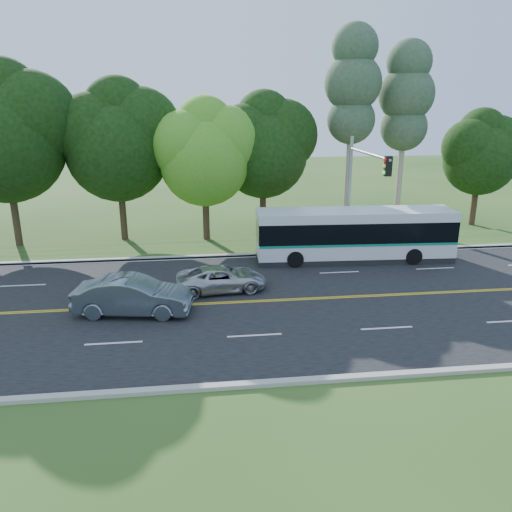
{
  "coord_description": "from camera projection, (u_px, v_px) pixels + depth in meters",
  "views": [
    {
      "loc": [
        -2.63,
        -21.43,
        9.02
      ],
      "look_at": [
        0.23,
        2.0,
        1.6
      ],
      "focal_mm": 35.0,
      "sensor_mm": 36.0,
      "label": 1
    }
  ],
  "objects": [
    {
      "name": "transit_bus",
      "position": [
        354.0,
        235.0,
        28.91
      ],
      "size": [
        11.44,
        2.98,
        2.97
      ],
      "rotation": [
        0.0,
        0.0,
        -0.05
      ],
      "color": "silver",
      "rests_on": "road"
    },
    {
      "name": "curb_north",
      "position": [
        242.0,
        255.0,
        30.05
      ],
      "size": [
        60.0,
        0.3,
        0.15
      ],
      "primitive_type": "cube",
      "color": "#A9A499",
      "rests_on": "ground"
    },
    {
      "name": "ground",
      "position": [
        256.0,
        302.0,
        23.3
      ],
      "size": [
        120.0,
        120.0,
        0.0
      ],
      "primitive_type": "plane",
      "color": "#294D19",
      "rests_on": "ground"
    },
    {
      "name": "tree_row",
      "position": [
        154.0,
        137.0,
        32.17
      ],
      "size": [
        44.7,
        9.1,
        13.84
      ],
      "color": "#301E15",
      "rests_on": "ground"
    },
    {
      "name": "suv",
      "position": [
        222.0,
        279.0,
        24.47
      ],
      "size": [
        4.57,
        2.46,
        1.22
      ],
      "primitive_type": "imported",
      "rotation": [
        0.0,
        0.0,
        1.67
      ],
      "color": "#B8BABD",
      "rests_on": "road"
    },
    {
      "name": "sedan",
      "position": [
        133.0,
        296.0,
        21.73
      ],
      "size": [
        5.26,
        2.49,
        1.67
      ],
      "primitive_type": "imported",
      "rotation": [
        0.0,
        0.0,
        1.42
      ],
      "color": "slate",
      "rests_on": "road"
    },
    {
      "name": "lane_markings",
      "position": [
        254.0,
        301.0,
        23.28
      ],
      "size": [
        57.6,
        13.82,
        0.0
      ],
      "color": "gold",
      "rests_on": "road"
    },
    {
      "name": "road",
      "position": [
        256.0,
        301.0,
        23.3
      ],
      "size": [
        60.0,
        14.0,
        0.02
      ],
      "primitive_type": "cube",
      "color": "black",
      "rests_on": "ground"
    },
    {
      "name": "grass_verge",
      "position": [
        239.0,
        247.0,
        31.81
      ],
      "size": [
        60.0,
        4.0,
        0.1
      ],
      "primitive_type": "cube",
      "color": "#294D19",
      "rests_on": "ground"
    },
    {
      "name": "curb_south",
      "position": [
        283.0,
        382.0,
        16.51
      ],
      "size": [
        60.0,
        0.3,
        0.15
      ],
      "primitive_type": "cube",
      "color": "#A9A499",
      "rests_on": "ground"
    },
    {
      "name": "bougainvillea_hedge",
      "position": [
        353.0,
        237.0,
        31.64
      ],
      "size": [
        9.5,
        2.25,
        1.5
      ],
      "color": "#A80E39",
      "rests_on": "ground"
    },
    {
      "name": "traffic_signal",
      "position": [
        360.0,
        181.0,
        27.77
      ],
      "size": [
        0.42,
        6.1,
        7.0
      ],
      "color": "#93959B",
      "rests_on": "ground"
    }
  ]
}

